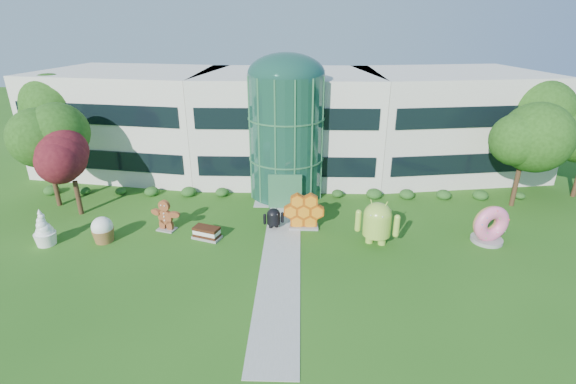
# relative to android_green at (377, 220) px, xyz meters

# --- Properties ---
(ground) EXTENTS (140.00, 140.00, 0.00)m
(ground) POSITION_rel_android_green_xyz_m (-6.17, -3.61, -1.69)
(ground) COLOR #215114
(ground) RESTS_ON ground
(building) EXTENTS (46.00, 15.00, 9.30)m
(building) POSITION_rel_android_green_xyz_m (-6.17, 14.39, 2.96)
(building) COLOR beige
(building) RESTS_ON ground
(atrium) EXTENTS (6.00, 6.00, 9.80)m
(atrium) POSITION_rel_android_green_xyz_m (-6.17, 8.39, 3.21)
(atrium) COLOR #194738
(atrium) RESTS_ON ground
(walkway) EXTENTS (2.40, 20.00, 0.04)m
(walkway) POSITION_rel_android_green_xyz_m (-6.17, -1.61, -1.67)
(walkway) COLOR #9E9E93
(walkway) RESTS_ON ground
(tree_red) EXTENTS (4.00, 4.00, 6.00)m
(tree_red) POSITION_rel_android_green_xyz_m (-21.67, 3.89, 1.31)
(tree_red) COLOR #3F0C14
(tree_red) RESTS_ON ground
(trees_backdrop) EXTENTS (52.00, 8.00, 8.40)m
(trees_backdrop) POSITION_rel_android_green_xyz_m (-6.17, 9.39, 2.51)
(trees_backdrop) COLOR #1C4010
(trees_backdrop) RESTS_ON ground
(android_green) EXTENTS (3.41, 2.73, 3.37)m
(android_green) POSITION_rel_android_green_xyz_m (0.00, 0.00, 0.00)
(android_green) COLOR #92BE3D
(android_green) RESTS_ON ground
(android_black) EXTENTS (1.74, 1.37, 1.74)m
(android_black) POSITION_rel_android_green_xyz_m (-6.87, 1.98, -0.81)
(android_black) COLOR black
(android_black) RESTS_ON ground
(donut) EXTENTS (2.76, 1.85, 2.63)m
(donut) POSITION_rel_android_green_xyz_m (7.45, 0.46, -0.37)
(donut) COLOR #EF5BA3
(donut) RESTS_ON ground
(gingerbread) EXTENTS (2.66, 1.63, 2.30)m
(gingerbread) POSITION_rel_android_green_xyz_m (-14.36, 1.47, -0.54)
(gingerbread) COLOR brown
(gingerbread) RESTS_ON ground
(ice_cream_sandwich) EXTENTS (2.11, 1.54, 0.85)m
(ice_cream_sandwich) POSITION_rel_android_green_xyz_m (-11.28, 0.32, -1.26)
(ice_cream_sandwich) COLOR black
(ice_cream_sandwich) RESTS_ON ground
(honeycomb) EXTENTS (3.02, 1.09, 2.37)m
(honeycomb) POSITION_rel_android_green_xyz_m (-4.74, 2.06, -0.50)
(honeycomb) COLOR orange
(honeycomb) RESTS_ON ground
(froyo) EXTENTS (1.50, 1.50, 2.50)m
(froyo) POSITION_rel_android_green_xyz_m (-21.65, -0.79, -0.43)
(froyo) COLOR white
(froyo) RESTS_ON ground
(cupcake) EXTENTS (1.76, 1.76, 1.77)m
(cupcake) POSITION_rel_android_green_xyz_m (-18.03, -0.28, -0.80)
(cupcake) COLOR white
(cupcake) RESTS_ON ground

